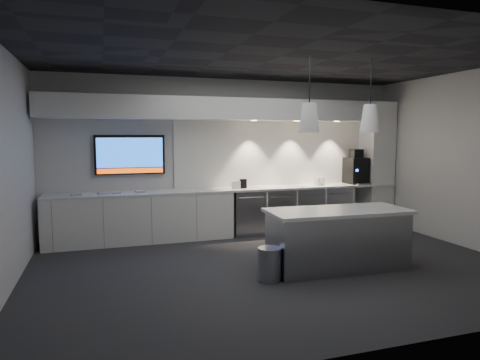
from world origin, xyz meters
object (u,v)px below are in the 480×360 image
object	(u,v)px
island	(337,239)
coffee_machine	(356,169)
bin	(270,264)
wall_tv	(130,155)

from	to	relation	value
island	coffee_machine	world-z (taller)	coffee_machine
coffee_machine	island	bearing A→B (deg)	-125.89
bin	coffee_machine	world-z (taller)	coffee_machine
wall_tv	island	distance (m)	4.01
wall_tv	island	bearing A→B (deg)	-45.55
island	coffee_machine	distance (m)	3.24
island	bin	size ratio (longest dim) A/B	4.65
coffee_machine	bin	bearing A→B (deg)	-136.90
wall_tv	bin	world-z (taller)	wall_tv
bin	wall_tv	bearing A→B (deg)	118.13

